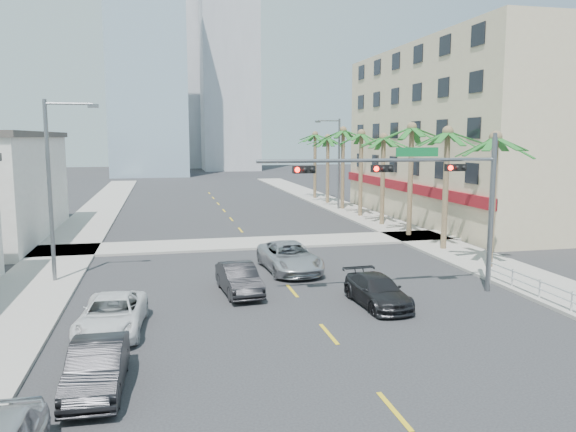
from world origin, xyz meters
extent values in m
plane|color=#262628|center=(0.00, 0.00, 0.00)|extent=(260.00, 260.00, 0.00)
cube|color=gray|center=(12.00, 20.00, 0.07)|extent=(4.00, 120.00, 0.15)
cube|color=gray|center=(-12.00, 20.00, 0.07)|extent=(4.00, 120.00, 0.15)
cube|color=gray|center=(0.00, 22.00, 0.07)|extent=(80.00, 4.00, 0.15)
cube|color=#CCB690|center=(22.00, 30.00, 7.50)|extent=(15.00, 28.00, 15.00)
cube|color=maroon|center=(14.40, 30.00, 3.00)|extent=(0.30, 28.00, 0.80)
cube|color=#99B2C6|center=(-8.00, 95.00, 24.00)|extent=(14.00, 14.00, 48.00)
cube|color=#ADADB2|center=(9.00, 110.00, 30.00)|extent=(12.00, 12.00, 60.00)
cube|color=#ADADB2|center=(-3.00, 125.00, 21.00)|extent=(16.00, 16.00, 42.00)
cylinder|color=slate|center=(9.00, 8.00, 3.60)|extent=(0.24, 0.24, 7.20)
cylinder|color=slate|center=(3.50, 8.00, 6.20)|extent=(11.00, 0.16, 0.16)
cube|color=#0C662D|center=(5.20, 8.00, 6.55)|extent=(2.00, 0.05, 0.40)
cube|color=black|center=(7.00, 7.85, 5.85)|extent=(0.95, 0.28, 0.32)
sphere|color=#FF0C05|center=(6.68, 7.69, 5.85)|extent=(0.22, 0.22, 0.22)
cube|color=black|center=(3.50, 7.85, 5.85)|extent=(0.95, 0.28, 0.32)
sphere|color=#FF0C05|center=(3.18, 7.69, 5.85)|extent=(0.22, 0.22, 0.22)
cube|color=black|center=(0.00, 7.85, 5.85)|extent=(0.95, 0.28, 0.32)
sphere|color=#FF0C05|center=(-0.32, 7.69, 5.85)|extent=(0.22, 0.22, 0.22)
cylinder|color=brown|center=(11.60, 12.00, 3.60)|extent=(0.36, 0.36, 7.20)
cylinder|color=brown|center=(11.60, 17.20, 3.78)|extent=(0.36, 0.36, 7.56)
cylinder|color=brown|center=(11.60, 22.40, 3.96)|extent=(0.36, 0.36, 7.92)
cylinder|color=brown|center=(11.60, 27.60, 3.60)|extent=(0.36, 0.36, 7.20)
cylinder|color=brown|center=(11.60, 32.80, 3.78)|extent=(0.36, 0.36, 7.56)
cylinder|color=brown|center=(11.60, 38.00, 3.96)|extent=(0.36, 0.36, 7.92)
cylinder|color=brown|center=(11.60, 43.20, 3.60)|extent=(0.36, 0.36, 7.20)
cylinder|color=brown|center=(11.60, 48.40, 3.78)|extent=(0.36, 0.36, 7.56)
cylinder|color=slate|center=(-11.20, 14.00, 4.50)|extent=(0.20, 0.20, 9.00)
cylinder|color=slate|center=(-10.10, 14.00, 8.80)|extent=(2.20, 0.12, 0.12)
cube|color=slate|center=(-9.00, 14.00, 8.70)|extent=(0.50, 0.25, 0.18)
cylinder|color=slate|center=(11.20, 38.00, 4.50)|extent=(0.20, 0.20, 9.00)
cylinder|color=slate|center=(10.10, 38.00, 8.80)|extent=(2.20, 0.12, 0.12)
cube|color=slate|center=(9.00, 38.00, 8.70)|extent=(0.50, 0.25, 0.18)
cylinder|color=silver|center=(10.30, 6.00, 0.55)|extent=(0.08, 8.00, 0.08)
cylinder|color=silver|center=(10.30, 6.00, 0.90)|extent=(0.08, 8.00, 0.08)
cylinder|color=silver|center=(10.30, 4.00, 0.50)|extent=(0.08, 0.08, 1.00)
cylinder|color=silver|center=(10.30, 6.00, 0.50)|extent=(0.08, 0.08, 1.00)
cylinder|color=silver|center=(10.30, 8.00, 0.50)|extent=(0.08, 0.08, 1.00)
cylinder|color=silver|center=(10.30, 10.00, 0.50)|extent=(0.08, 0.08, 1.00)
imported|color=black|center=(-7.80, 0.98, 0.70)|extent=(1.58, 4.29, 1.40)
imported|color=white|center=(-7.80, 5.92, 0.68)|extent=(2.59, 5.02, 1.35)
imported|color=black|center=(-2.50, 10.12, 0.70)|extent=(1.86, 4.36, 1.40)
imported|color=#B8B9BD|center=(0.75, 13.90, 0.78)|extent=(2.91, 5.75, 1.56)
imported|color=black|center=(3.07, 7.01, 0.64)|extent=(2.05, 4.51, 1.28)
camera|label=1|loc=(-5.80, -15.05, 7.19)|focal=35.00mm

